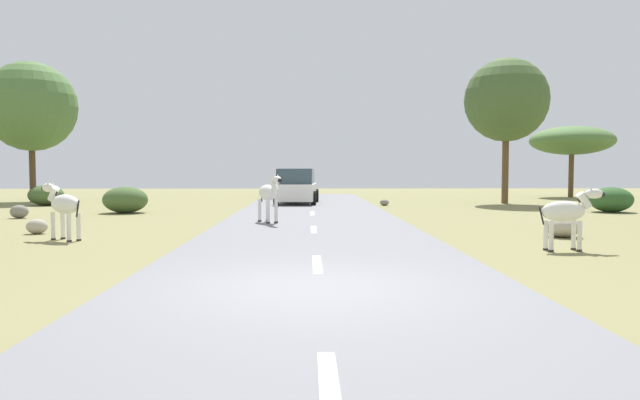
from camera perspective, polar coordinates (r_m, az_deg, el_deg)
The scene contains 18 objects.
ground_plane at distance 8.44m, azimuth -1.06°, elevation -8.91°, with size 90.00×90.00×0.00m, color olive.
road at distance 8.43m, azimuth -0.06°, elevation -8.74°, with size 6.00×64.00×0.05m, color slate.
lane_markings at distance 7.45m, azimuth 0.10°, elevation -10.09°, with size 0.16×56.00×0.01m.
zebra_0 at distance 18.53m, azimuth -5.07°, elevation 0.65°, with size 0.98×1.54×1.56m.
zebra_1 at distance 15.56m, azimuth -23.98°, elevation -0.44°, with size 1.37×1.07×1.47m.
zebra_2 at distance 13.46m, azimuth 23.15°, elevation -1.12°, with size 1.48×0.45×1.39m.
car_0 at distance 28.95m, azimuth -2.28°, elevation 1.24°, with size 2.22×4.44×1.74m.
car_1 at distance 36.99m, azimuth -2.97°, elevation 1.62°, with size 2.11×4.38×1.74m.
tree_0 at distance 35.29m, azimuth -26.61°, elevation 8.22°, with size 4.81×4.81×7.55m.
tree_2 at distance 31.49m, azimuth 17.89°, elevation 9.32°, with size 4.25×4.25×7.43m.
tree_5 at distance 39.76m, azimuth 23.57°, elevation 5.37°, with size 5.10×5.10×4.46m.
bush_0 at distance 24.50m, azimuth -18.64°, elevation 0.02°, with size 1.77×1.60×1.06m, color #425B2D.
bush_3 at distance 31.09m, azimuth -25.38°, elevation 0.43°, with size 1.67×1.50×1.00m, color #425B2D.
bush_4 at distance 26.49m, azimuth 26.76°, elevation 0.04°, with size 1.72×1.55×1.03m, color #2D5628.
rock_0 at distance 17.47m, azimuth -26.12°, elevation -2.36°, with size 0.56×0.45×0.40m, color #A89E8C.
rock_2 at distance 16.19m, azimuth 22.77°, elevation -2.43°, with size 0.88×0.95×0.54m, color #A89E8C.
rock_3 at distance 28.17m, azimuth 6.36°, elevation -0.24°, with size 0.43×0.40×0.30m, color gray.
rock_4 at distance 23.33m, azimuth -27.52°, elevation -1.02°, with size 0.63×0.50×0.48m, color gray.
Camera 1 is at (-0.02, -8.25, 1.74)m, focal length 32.48 mm.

